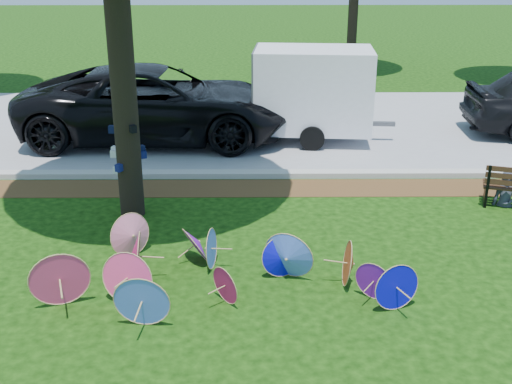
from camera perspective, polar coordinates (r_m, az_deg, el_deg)
ground at (r=9.06m, az=-3.12°, el=-9.97°), size 90.00×90.00×0.00m
mulch_strip at (r=13.11m, az=-2.27°, el=0.34°), size 90.00×1.00×0.01m
curb at (r=13.75m, az=-2.18°, el=1.60°), size 90.00×0.30×0.12m
street at (r=17.72m, az=-1.80°, el=5.98°), size 90.00×8.00×0.01m
parasol_pile at (r=9.30m, az=-4.57°, el=-6.56°), size 5.36×2.46×0.85m
black_van at (r=16.34m, az=-8.86°, el=7.76°), size 6.73×3.18×1.86m
cargo_trailer at (r=16.12m, az=5.10°, el=9.08°), size 2.98×2.03×2.59m
person_left at (r=12.91m, az=21.60°, el=1.59°), size 0.57×0.48×1.34m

